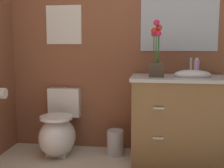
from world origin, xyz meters
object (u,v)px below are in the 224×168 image
Objects in this scene: soap_bottle at (197,68)px; toilet at (59,132)px; toilet_paper_roll at (0,93)px; vanity_cabinet at (179,118)px; trash_bin at (115,143)px; wall_mirror at (179,17)px; flower_vase at (157,57)px; wall_poster at (64,25)px.

toilet is at bearing 178.57° from soap_bottle.
vanity_cabinet is at bearing 5.43° from toilet_paper_roll.
trash_bin is 0.34× the size of wall_mirror.
toilet is 3.75× the size of soap_bottle.
trash_bin is (-0.80, 0.08, -0.81)m from soap_bottle.
toilet_paper_roll is at bearing -167.89° from trash_bin.
toilet is 0.62m from trash_bin.
flower_vase is 2.98× the size of soap_bottle.
trash_bin is 2.47× the size of toilet_paper_roll.
wall_mirror is at bearing 12.08° from toilet.
flower_vase is 1.13m from wall_poster.
vanity_cabinet is 9.44× the size of toilet_paper_roll.
wall_mirror is 2.00m from toilet_paper_roll.
flower_vase is 2.02× the size of trash_bin.
toilet reaches higher than trash_bin.
wall_mirror reaches higher than soap_bottle.
soap_bottle reaches higher than toilet.
wall_mirror reaches higher than flower_vase.
soap_bottle is (0.15, -0.01, 0.50)m from vanity_cabinet.
toilet_paper_roll reaches higher than trash_bin.
wall_mirror is at bearing 90.53° from vanity_cabinet.
flower_vase is at bearing -18.59° from wall_poster.
wall_mirror is at bearing 18.78° from trash_bin.
trash_bin is 1.48m from wall_mirror.
toilet is 0.72m from toilet_paper_roll.
soap_bottle is at bearing 4.76° from toilet_paper_roll.
soap_bottle reaches higher than vanity_cabinet.
trash_bin is (-0.65, 0.07, -0.30)m from vanity_cabinet.
flower_vase is at bearing -167.73° from vanity_cabinet.
flower_vase reaches higher than soap_bottle.
wall_mirror is at bearing 14.56° from toilet_paper_roll.
vanity_cabinet is 1.05m from wall_mirror.
flower_vase reaches higher than trash_bin.
wall_poster is (-0.61, 0.22, 1.25)m from trash_bin.
flower_vase reaches higher than vanity_cabinet.
wall_mirror reaches higher than wall_poster.
vanity_cabinet is 1.89× the size of flower_vase.
wall_poster is 1.00m from toilet_paper_roll.
toilet is at bearing 20.13° from toilet_paper_roll.
toilet is at bearing -90.00° from wall_poster.
wall_mirror is (1.25, 0.27, 1.21)m from toilet.
trash_bin is (-0.42, 0.12, -0.92)m from flower_vase.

